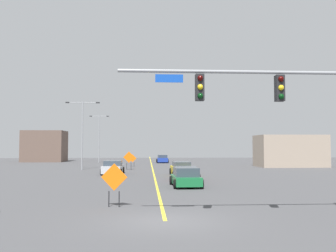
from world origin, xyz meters
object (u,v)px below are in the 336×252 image
(traffic_signal_assembly, at_px, (279,102))
(car_silver_far, at_px, (113,168))
(construction_sign_left_shoulder, at_px, (114,179))
(car_blue_mid, at_px, (162,159))
(street_lamp_mid_right, at_px, (99,135))
(car_green_passing, at_px, (186,177))
(construction_sign_median_far, at_px, (129,158))
(car_yellow_distant, at_px, (181,169))
(car_red_near, at_px, (186,174))
(street_lamp_far_right, at_px, (82,129))
(construction_sign_left_lane, at_px, (133,159))

(traffic_signal_assembly, distance_m, car_silver_far, 25.67)
(construction_sign_left_shoulder, bearing_deg, car_blue_mid, 84.72)
(street_lamp_mid_right, distance_m, car_green_passing, 40.40)
(construction_sign_median_far, distance_m, car_green_passing, 19.60)
(car_silver_far, height_order, car_yellow_distant, car_silver_far)
(car_blue_mid, relative_size, car_green_passing, 1.02)
(car_yellow_distant, distance_m, car_red_near, 4.92)
(street_lamp_far_right, relative_size, car_green_passing, 2.16)
(traffic_signal_assembly, distance_m, street_lamp_mid_right, 52.27)
(street_lamp_mid_right, bearing_deg, construction_sign_median_far, -72.46)
(car_silver_far, bearing_deg, car_blue_mid, 76.27)
(construction_sign_median_far, height_order, car_green_passing, construction_sign_median_far)
(traffic_signal_assembly, xyz_separation_m, car_silver_far, (-8.77, 23.79, -4.00))
(construction_sign_left_lane, height_order, car_red_near, construction_sign_left_lane)
(car_blue_mid, height_order, car_green_passing, car_green_passing)
(construction_sign_left_shoulder, bearing_deg, construction_sign_median_far, 91.34)
(car_blue_mid, bearing_deg, traffic_signal_assembly, -86.94)
(traffic_signal_assembly, relative_size, street_lamp_mid_right, 1.18)
(construction_sign_median_far, distance_m, car_silver_far, 7.17)
(street_lamp_mid_right, distance_m, car_yellow_distant, 31.62)
(construction_sign_left_lane, bearing_deg, car_silver_far, -96.13)
(car_green_passing, xyz_separation_m, car_red_near, (0.49, 4.62, -0.07))
(street_lamp_mid_right, bearing_deg, car_yellow_distant, -67.98)
(construction_sign_median_far, bearing_deg, car_silver_far, -100.47)
(car_silver_far, bearing_deg, construction_sign_left_lane, 83.87)
(construction_sign_left_lane, relative_size, car_yellow_distant, 0.38)
(car_blue_mid, bearing_deg, car_green_passing, -89.81)
(traffic_signal_assembly, xyz_separation_m, car_yellow_distant, (-1.94, 21.40, -4.01))
(traffic_signal_assembly, relative_size, car_blue_mid, 2.47)
(street_lamp_mid_right, relative_size, construction_sign_left_lane, 4.83)
(car_silver_far, xyz_separation_m, car_red_near, (6.77, -7.31, -0.10))
(construction_sign_left_shoulder, relative_size, construction_sign_left_lane, 1.20)
(street_lamp_far_right, bearing_deg, construction_sign_median_far, -2.61)
(street_lamp_mid_right, bearing_deg, car_red_near, -71.02)
(construction_sign_left_lane, distance_m, car_green_passing, 26.13)
(street_lamp_mid_right, bearing_deg, car_silver_far, -79.55)
(traffic_signal_assembly, bearing_deg, construction_sign_median_far, 103.64)
(street_lamp_mid_right, height_order, car_silver_far, street_lamp_mid_right)
(car_blue_mid, bearing_deg, street_lamp_mid_right, 172.45)
(street_lamp_far_right, bearing_deg, street_lamp_mid_right, 91.39)
(construction_sign_left_shoulder, bearing_deg, car_red_near, 69.72)
(car_green_passing, bearing_deg, street_lamp_far_right, 119.17)
(construction_sign_median_far, xyz_separation_m, car_green_passing, (4.98, -18.94, -0.77))
(traffic_signal_assembly, bearing_deg, car_red_near, 96.93)
(car_blue_mid, distance_m, car_yellow_distant, 27.59)
(construction_sign_median_far, xyz_separation_m, car_yellow_distant, (5.54, -9.40, -0.76))
(car_blue_mid, distance_m, car_green_passing, 37.13)
(construction_sign_left_shoulder, distance_m, car_silver_far, 20.48)
(construction_sign_left_shoulder, distance_m, construction_sign_median_far, 27.40)
(car_silver_far, bearing_deg, street_lamp_mid_right, 100.45)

